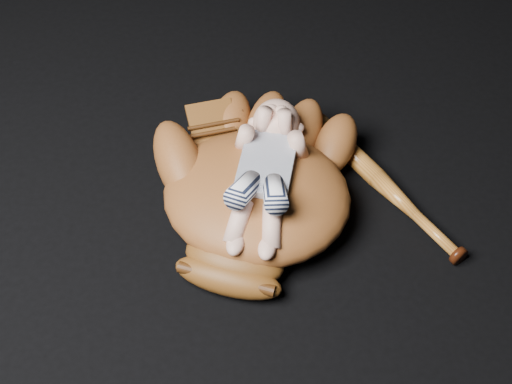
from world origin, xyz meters
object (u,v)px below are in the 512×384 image
Objects in this scene: baseball_glove at (257,190)px; newborn_baby at (264,174)px; baseball at (329,153)px; baseball_bat at (385,186)px.

baseball_glove is 1.45× the size of newborn_baby.
newborn_baby is 5.21× the size of baseball.
baseball reaches higher than baseball_bat.
baseball_glove is 1.16× the size of baseball_bat.
newborn_baby is at bearing -167.01° from baseball_bat.
baseball_glove reaches higher than baseball.
newborn_baby reaches higher than baseball_glove.
baseball_glove is 7.55× the size of baseball.
baseball_glove is 0.05m from newborn_baby.
baseball is at bearing 57.29° from newborn_baby.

